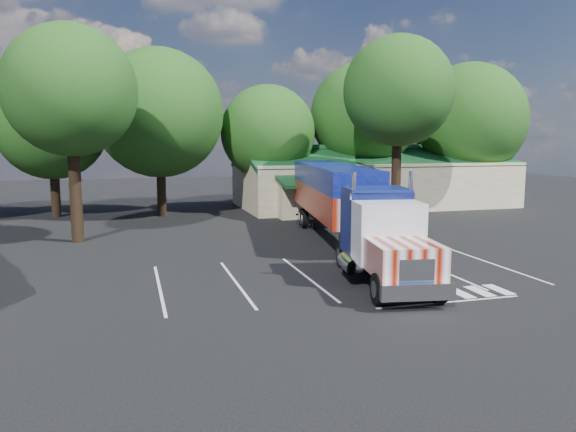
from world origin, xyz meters
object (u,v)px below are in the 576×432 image
object	(u,v)px
woman	(355,236)
silver_sedan	(291,207)
semi_truck	(343,200)
bicycle	(304,222)

from	to	relation	value
woman	silver_sedan	world-z (taller)	woman
semi_truck	woman	bearing A→B (deg)	-83.57
woman	bicycle	distance (m)	8.72
bicycle	semi_truck	bearing A→B (deg)	-115.57
woman	bicycle	xyz separation A→B (m)	(-0.10, 8.70, -0.53)
semi_truck	woman	size ratio (longest dim) A/B	11.70
woman	bicycle	bearing A→B (deg)	-20.88
semi_truck	silver_sedan	distance (m)	13.80
woman	silver_sedan	bearing A→B (deg)	-24.93
semi_truck	woman	xyz separation A→B (m)	(-0.08, -2.01, -1.70)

